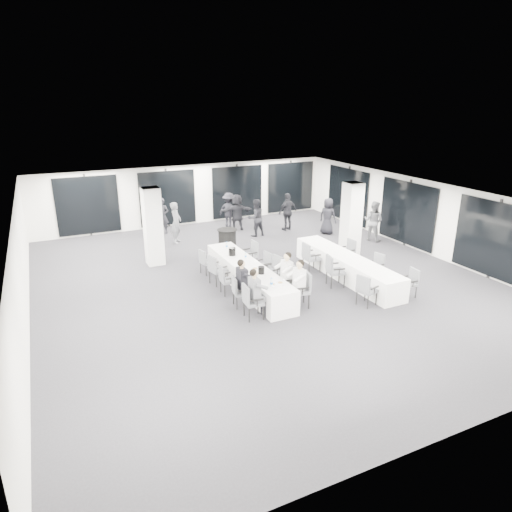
{
  "coord_description": "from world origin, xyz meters",
  "views": [
    {
      "loc": [
        -6.19,
        -12.52,
        5.76
      ],
      "look_at": [
        -0.35,
        -0.2,
        0.99
      ],
      "focal_mm": 32.0,
      "sensor_mm": 36.0,
      "label": 1
    }
  ],
  "objects_px": {
    "chair_side_right_near": "(410,281)",
    "chair_side_right_far": "(348,250)",
    "chair_side_left_mid": "(333,269)",
    "standing_guest_g": "(162,214)",
    "chair_main_right_near": "(303,287)",
    "chair_main_right_far": "(251,253)",
    "standing_guest_e": "(328,214)",
    "standing_guest_b": "(256,215)",
    "chair_main_right_fourth": "(265,264)",
    "standing_guest_d": "(288,209)",
    "chair_main_left_second": "(239,290)",
    "chair_main_left_near": "(251,299)",
    "chair_main_left_far": "(206,260)",
    "standing_guest_a": "(176,220)",
    "chair_side_right_mid": "(377,265)",
    "banquet_table_main": "(248,276)",
    "chair_main_right_second": "(290,279)",
    "cocktail_table": "(227,243)",
    "banquet_table_side": "(346,267)",
    "chair_main_left_mid": "(226,278)",
    "chair_main_left_fourth": "(216,268)",
    "standing_guest_c": "(229,208)",
    "ice_bucket_far": "(232,251)",
    "standing_guest_h": "(374,218)",
    "standing_guest_f": "(237,210)",
    "chair_side_left_far": "(310,256)",
    "ice_bucket_near": "(261,270)",
    "chair_side_left_near": "(366,288)",
    "chair_main_right_mid": "(274,269)"
  },
  "relations": [
    {
      "from": "chair_main_right_far",
      "to": "standing_guest_e",
      "type": "bearing_deg",
      "value": -66.06
    },
    {
      "from": "banquet_table_main",
      "to": "chair_main_right_fourth",
      "type": "bearing_deg",
      "value": 29.32
    },
    {
      "from": "chair_side_right_near",
      "to": "chair_main_right_fourth",
      "type": "bearing_deg",
      "value": 51.31
    },
    {
      "from": "chair_side_right_far",
      "to": "standing_guest_b",
      "type": "bearing_deg",
      "value": 12.55
    },
    {
      "from": "chair_side_right_near",
      "to": "chair_side_right_far",
      "type": "relative_size",
      "value": 0.95
    },
    {
      "from": "chair_main_right_far",
      "to": "chair_main_right_second",
      "type": "bearing_deg",
      "value": 177.13
    },
    {
      "from": "chair_main_right_fourth",
      "to": "cocktail_table",
      "type": "bearing_deg",
      "value": -2.27
    },
    {
      "from": "chair_side_right_far",
      "to": "chair_main_right_second",
      "type": "bearing_deg",
      "value": 110.43
    },
    {
      "from": "chair_main_left_fourth",
      "to": "standing_guest_h",
      "type": "relative_size",
      "value": 0.51
    },
    {
      "from": "chair_main_left_far",
      "to": "standing_guest_c",
      "type": "xyz_separation_m",
      "value": [
        2.95,
        5.11,
        0.44
      ]
    },
    {
      "from": "chair_main_left_fourth",
      "to": "standing_guest_h",
      "type": "bearing_deg",
      "value": 91.43
    },
    {
      "from": "chair_main_left_fourth",
      "to": "chair_side_right_far",
      "type": "height_order",
      "value": "chair_main_left_fourth"
    },
    {
      "from": "standing_guest_d",
      "to": "chair_main_left_second",
      "type": "bearing_deg",
      "value": 40.65
    },
    {
      "from": "chair_main_left_second",
      "to": "chair_main_left_mid",
      "type": "distance_m",
      "value": 1.0
    },
    {
      "from": "chair_side_left_far",
      "to": "standing_guest_h",
      "type": "distance_m",
      "value": 4.82
    },
    {
      "from": "chair_side_right_mid",
      "to": "standing_guest_b",
      "type": "height_order",
      "value": "standing_guest_b"
    },
    {
      "from": "standing_guest_d",
      "to": "chair_main_right_mid",
      "type": "bearing_deg",
      "value": 46.63
    },
    {
      "from": "chair_main_right_second",
      "to": "standing_guest_f",
      "type": "height_order",
      "value": "standing_guest_f"
    },
    {
      "from": "banquet_table_main",
      "to": "chair_main_right_second",
      "type": "distance_m",
      "value": 1.49
    },
    {
      "from": "cocktail_table",
      "to": "standing_guest_f",
      "type": "relative_size",
      "value": 0.56
    },
    {
      "from": "chair_main_left_near",
      "to": "standing_guest_a",
      "type": "distance_m",
      "value": 7.62
    },
    {
      "from": "chair_main_left_fourth",
      "to": "ice_bucket_far",
      "type": "relative_size",
      "value": 3.66
    },
    {
      "from": "cocktail_table",
      "to": "standing_guest_b",
      "type": "distance_m",
      "value": 2.92
    },
    {
      "from": "chair_side_right_mid",
      "to": "chair_main_right_far",
      "type": "bearing_deg",
      "value": 38.14
    },
    {
      "from": "cocktail_table",
      "to": "chair_main_right_second",
      "type": "relative_size",
      "value": 1.07
    },
    {
      "from": "chair_side_left_mid",
      "to": "standing_guest_g",
      "type": "height_order",
      "value": "standing_guest_g"
    },
    {
      "from": "chair_main_left_far",
      "to": "chair_side_right_near",
      "type": "distance_m",
      "value": 6.65
    },
    {
      "from": "chair_main_left_far",
      "to": "standing_guest_a",
      "type": "distance_m",
      "value": 3.94
    },
    {
      "from": "chair_main_right_second",
      "to": "chair_main_right_fourth",
      "type": "height_order",
      "value": "chair_main_right_second"
    },
    {
      "from": "chair_main_left_near",
      "to": "chair_side_right_mid",
      "type": "relative_size",
      "value": 1.14
    },
    {
      "from": "chair_main_left_mid",
      "to": "ice_bucket_far",
      "type": "height_order",
      "value": "ice_bucket_far"
    },
    {
      "from": "standing_guest_c",
      "to": "chair_side_left_mid",
      "type": "bearing_deg",
      "value": 146.47
    },
    {
      "from": "banquet_table_main",
      "to": "chair_side_right_near",
      "type": "xyz_separation_m",
      "value": [
        4.15,
        -2.75,
        0.12
      ]
    },
    {
      "from": "chair_side_left_near",
      "to": "standing_guest_f",
      "type": "height_order",
      "value": "standing_guest_f"
    },
    {
      "from": "chair_main_right_near",
      "to": "standing_guest_b",
      "type": "distance_m",
      "value": 7.25
    },
    {
      "from": "ice_bucket_far",
      "to": "chair_main_left_second",
      "type": "bearing_deg",
      "value": -108.13
    },
    {
      "from": "chair_main_right_fourth",
      "to": "standing_guest_e",
      "type": "distance_m",
      "value": 6.02
    },
    {
      "from": "chair_main_right_near",
      "to": "chair_side_right_near",
      "type": "distance_m",
      "value": 3.41
    },
    {
      "from": "standing_guest_g",
      "to": "standing_guest_c",
      "type": "bearing_deg",
      "value": 25.01
    },
    {
      "from": "chair_main_left_near",
      "to": "standing_guest_e",
      "type": "relative_size",
      "value": 0.55
    },
    {
      "from": "banquet_table_side",
      "to": "chair_main_left_far",
      "type": "height_order",
      "value": "chair_main_left_far"
    },
    {
      "from": "standing_guest_b",
      "to": "standing_guest_h",
      "type": "xyz_separation_m",
      "value": [
        4.19,
        -2.7,
        0.03
      ]
    },
    {
      "from": "standing_guest_d",
      "to": "chair_main_left_near",
      "type": "bearing_deg",
      "value": 43.97
    },
    {
      "from": "chair_main_left_near",
      "to": "chair_main_left_far",
      "type": "distance_m",
      "value": 3.7
    },
    {
      "from": "chair_main_right_mid",
      "to": "chair_main_right_second",
      "type": "bearing_deg",
      "value": 168.34
    },
    {
      "from": "chair_main_right_fourth",
      "to": "standing_guest_e",
      "type": "bearing_deg",
      "value": -62.41
    },
    {
      "from": "banquet_table_main",
      "to": "ice_bucket_near",
      "type": "height_order",
      "value": "ice_bucket_near"
    },
    {
      "from": "chair_main_left_near",
      "to": "standing_guest_b",
      "type": "xyz_separation_m",
      "value": [
        3.5,
        7.08,
        0.36
      ]
    },
    {
      "from": "standing_guest_e",
      "to": "chair_main_right_second",
      "type": "bearing_deg",
      "value": 107.81
    },
    {
      "from": "chair_main_right_fourth",
      "to": "standing_guest_d",
      "type": "bearing_deg",
      "value": -44.85
    }
  ]
}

